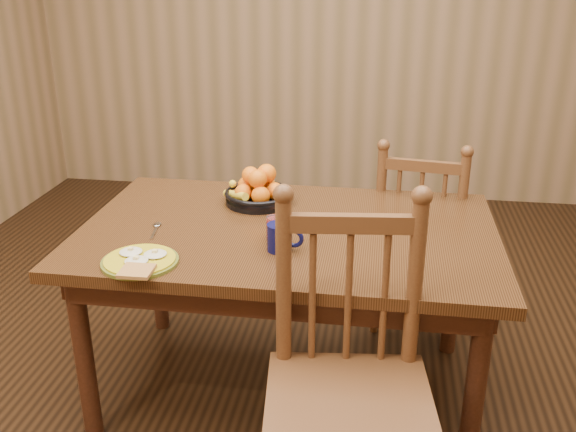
# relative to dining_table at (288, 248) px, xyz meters

# --- Properties ---
(room) EXTENTS (4.52, 5.02, 2.72)m
(room) POSITION_rel_dining_table_xyz_m (0.00, 0.00, 0.68)
(room) COLOR black
(room) RESTS_ON ground
(dining_table) EXTENTS (1.60, 1.00, 0.75)m
(dining_table) POSITION_rel_dining_table_xyz_m (0.00, 0.00, 0.00)
(dining_table) COLOR black
(dining_table) RESTS_ON ground
(chair_far) EXTENTS (0.49, 0.47, 0.96)m
(chair_far) POSITION_rel_dining_table_xyz_m (0.54, 0.61, -0.20)
(chair_far) COLOR #4D2B17
(chair_far) RESTS_ON ground
(chair_near) EXTENTS (0.54, 0.52, 1.08)m
(chair_near) POSITION_rel_dining_table_xyz_m (0.29, -0.67, -0.14)
(chair_near) COLOR #4D2B17
(chair_near) RESTS_ON ground
(breakfast_plate) EXTENTS (0.26, 0.29, 0.04)m
(breakfast_plate) POSITION_rel_dining_table_xyz_m (-0.45, -0.39, 0.10)
(breakfast_plate) COLOR #59601E
(breakfast_plate) RESTS_ON dining_table
(fork) EXTENTS (0.03, 0.18, 0.00)m
(fork) POSITION_rel_dining_table_xyz_m (-0.45, -0.35, 0.09)
(fork) COLOR silver
(fork) RESTS_ON dining_table
(spoon) EXTENTS (0.05, 0.16, 0.01)m
(spoon) POSITION_rel_dining_table_xyz_m (-0.50, -0.08, 0.09)
(spoon) COLOR silver
(spoon) RESTS_ON dining_table
(coffee_mug) EXTENTS (0.13, 0.09, 0.10)m
(coffee_mug) POSITION_rel_dining_table_xyz_m (0.01, -0.20, 0.14)
(coffee_mug) COLOR #090A32
(coffee_mug) RESTS_ON dining_table
(juice_glass) EXTENTS (0.06, 0.06, 0.09)m
(juice_glass) POSITION_rel_dining_table_xyz_m (-0.03, -0.11, 0.13)
(juice_glass) COLOR silver
(juice_glass) RESTS_ON dining_table
(fruit_bowl) EXTENTS (0.29, 0.29, 0.17)m
(fruit_bowl) POSITION_rel_dining_table_xyz_m (-0.17, 0.25, 0.14)
(fruit_bowl) COLOR black
(fruit_bowl) RESTS_ON dining_table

